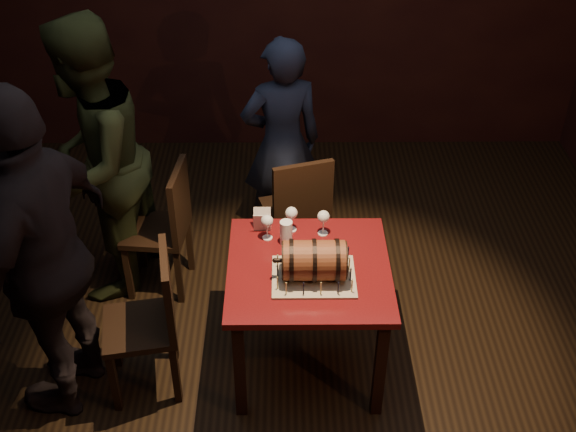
{
  "coord_description": "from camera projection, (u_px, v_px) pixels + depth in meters",
  "views": [
    {
      "loc": [
        -0.02,
        -3.2,
        3.31
      ],
      "look_at": [
        0.01,
        0.05,
        0.95
      ],
      "focal_mm": 45.0,
      "sensor_mm": 36.0,
      "label": 1
    }
  ],
  "objects": [
    {
      "name": "birthday_candles",
      "position": [
        314.0,
        270.0,
        3.87
      ],
      "size": [
        0.4,
        0.3,
        0.09
      ],
      "color": "#D7CD80",
      "rests_on": "cake_board"
    },
    {
      "name": "wine_glass_mid",
      "position": [
        291.0,
        214.0,
        4.18
      ],
      "size": [
        0.07,
        0.07,
        0.16
      ],
      "color": "silver",
      "rests_on": "pub_table"
    },
    {
      "name": "menu_card",
      "position": [
        262.0,
        221.0,
        4.21
      ],
      "size": [
        0.1,
        0.05,
        0.13
      ],
      "primitive_type": null,
      "color": "white",
      "rests_on": "pub_table"
    },
    {
      "name": "pub_table",
      "position": [
        309.0,
        282.0,
        4.04
      ],
      "size": [
        0.9,
        0.9,
        0.75
      ],
      "color": "#480C0F",
      "rests_on": "ground"
    },
    {
      "name": "chair_left_front",
      "position": [
        153.0,
        316.0,
        3.99
      ],
      "size": [
        0.46,
        0.46,
        0.93
      ],
      "color": "black",
      "rests_on": "ground"
    },
    {
      "name": "person_left_rear",
      "position": [
        93.0,
        163.0,
        4.48
      ],
      "size": [
        0.92,
        1.07,
        1.88
      ],
      "primitive_type": "imported",
      "rotation": [
        0.0,
        0.0,
        -1.83
      ],
      "color": "#313A1D",
      "rests_on": "ground"
    },
    {
      "name": "cake_board",
      "position": [
        314.0,
        277.0,
        3.9
      ],
      "size": [
        0.45,
        0.35,
        0.01
      ],
      "primitive_type": "cube",
      "color": "#A99D88",
      "rests_on": "pub_table"
    },
    {
      "name": "person_back",
      "position": [
        282.0,
        144.0,
        5.0
      ],
      "size": [
        0.64,
        0.5,
        1.56
      ],
      "primitive_type": "imported",
      "rotation": [
        0.0,
        0.0,
        3.38
      ],
      "color": "#1C2238",
      "rests_on": "ground"
    },
    {
      "name": "pint_of_ale",
      "position": [
        286.0,
        233.0,
        4.1
      ],
      "size": [
        0.07,
        0.07,
        0.15
      ],
      "color": "silver",
      "rests_on": "pub_table"
    },
    {
      "name": "person_left_front",
      "position": [
        45.0,
        259.0,
        3.68
      ],
      "size": [
        0.74,
        1.22,
        1.95
      ],
      "primitive_type": "imported",
      "rotation": [
        0.0,
        0.0,
        -1.82
      ],
      "color": "black",
      "rests_on": "ground"
    },
    {
      "name": "wine_glass_right",
      "position": [
        323.0,
        217.0,
        4.15
      ],
      "size": [
        0.07,
        0.07,
        0.16
      ],
      "color": "silver",
      "rests_on": "pub_table"
    },
    {
      "name": "barrel_cake",
      "position": [
        314.0,
        260.0,
        3.83
      ],
      "size": [
        0.39,
        0.23,
        0.23
      ],
      "color": "brown",
      "rests_on": "cake_board"
    },
    {
      "name": "chair_back",
      "position": [
        298.0,
        209.0,
        4.81
      ],
      "size": [
        0.5,
        0.5,
        0.93
      ],
      "color": "black",
      "rests_on": "ground"
    },
    {
      "name": "room_shell",
      "position": [
        287.0,
        151.0,
        3.71
      ],
      "size": [
        5.04,
        5.04,
        2.8
      ],
      "color": "black",
      "rests_on": "ground"
    },
    {
      "name": "chair_left_rear",
      "position": [
        167.0,
        223.0,
        4.69
      ],
      "size": [
        0.44,
        0.44,
        0.93
      ],
      "color": "black",
      "rests_on": "ground"
    },
    {
      "name": "wine_glass_left",
      "position": [
        267.0,
        222.0,
        4.11
      ],
      "size": [
        0.07,
        0.07,
        0.16
      ],
      "color": "silver",
      "rests_on": "pub_table"
    }
  ]
}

